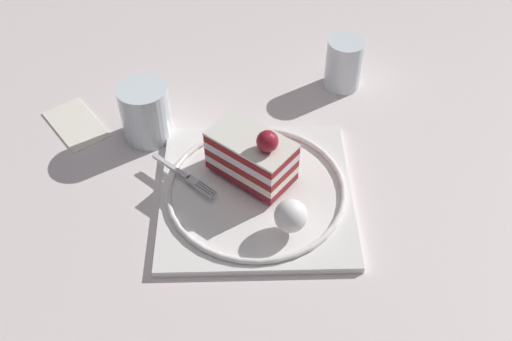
{
  "coord_description": "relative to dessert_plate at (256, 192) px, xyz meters",
  "views": [
    {
      "loc": [
        -0.52,
        0.04,
        0.57
      ],
      "look_at": [
        -0.03,
        -0.01,
        0.05
      ],
      "focal_mm": 41.17,
      "sensor_mm": 36.0,
      "label": 1
    }
  ],
  "objects": [
    {
      "name": "drink_glass_far",
      "position": [
        0.13,
        0.14,
        0.03
      ],
      "size": [
        0.07,
        0.07,
        0.08
      ],
      "color": "silver",
      "rests_on": "ground_plane"
    },
    {
      "name": "ground_plane",
      "position": [
        0.03,
        0.01,
        -0.01
      ],
      "size": [
        2.4,
        2.4,
        0.0
      ],
      "primitive_type": "plane",
      "color": "silver"
    },
    {
      "name": "drink_glass_near",
      "position": [
        0.22,
        -0.15,
        0.03
      ],
      "size": [
        0.06,
        0.06,
        0.08
      ],
      "color": "silver",
      "rests_on": "ground_plane"
    },
    {
      "name": "folded_napkin",
      "position": [
        0.16,
        0.25,
        -0.01
      ],
      "size": [
        0.12,
        0.11,
        0.0
      ],
      "primitive_type": "cube",
      "rotation": [
        0.0,
        0.0,
        0.57
      ],
      "color": "white",
      "rests_on": "ground_plane"
    },
    {
      "name": "fork",
      "position": [
        0.03,
        0.09,
        0.01
      ],
      "size": [
        0.08,
        0.08,
        0.0
      ],
      "color": "silver",
      "rests_on": "dessert_plate"
    },
    {
      "name": "whipped_cream_dollop",
      "position": [
        -0.07,
        -0.03,
        0.03
      ],
      "size": [
        0.04,
        0.04,
        0.04
      ],
      "primitive_type": "ellipsoid",
      "color": "white",
      "rests_on": "dessert_plate"
    },
    {
      "name": "dessert_plate",
      "position": [
        0.0,
        0.0,
        0.0
      ],
      "size": [
        0.26,
        0.26,
        0.02
      ],
      "color": "white",
      "rests_on": "ground_plane"
    },
    {
      "name": "cake_slice",
      "position": [
        0.02,
        0.0,
        0.04
      ],
      "size": [
        0.12,
        0.12,
        0.09
      ],
      "color": "maroon",
      "rests_on": "dessert_plate"
    }
  ]
}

